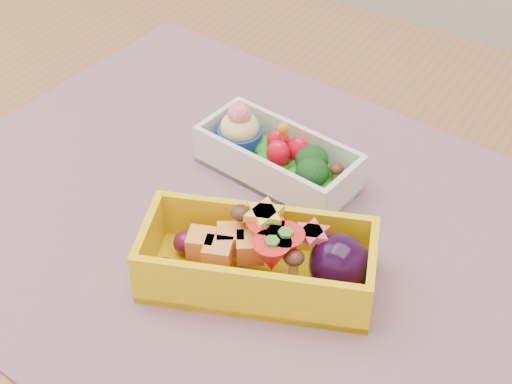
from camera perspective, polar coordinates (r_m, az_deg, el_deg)
The scene contains 4 objects.
table at distance 0.76m, azimuth -3.08°, elevation -6.35°, with size 1.20×0.80×0.75m.
placemat at distance 0.66m, azimuth -0.78°, elevation -2.51°, with size 0.59×0.45×0.00m, color gray.
bento_white at distance 0.70m, azimuth 1.59°, elevation 2.56°, with size 0.15×0.08×0.06m.
bento_yellow at distance 0.60m, azimuth 0.50°, elevation -4.94°, with size 0.20×0.14×0.06m.
Camera 1 is at (0.31, -0.41, 1.21)m, focal length 54.19 mm.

